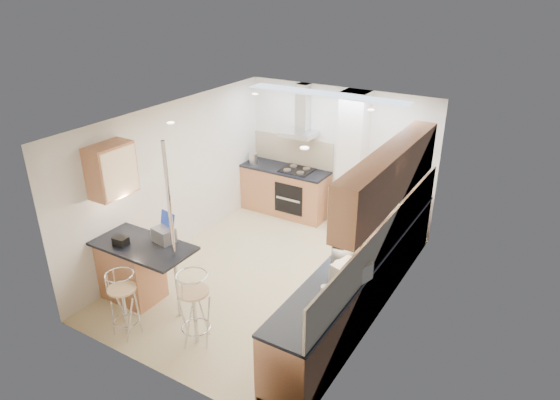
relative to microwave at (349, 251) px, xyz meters
The scene contains 16 objects.
ground 1.82m from the microwave, 166.23° to the left, with size 4.80×4.80×0.00m, color beige.
room_shell 1.42m from the microwave, 146.83° to the left, with size 3.64×4.84×2.51m.
right_counter 0.69m from the microwave, 79.88° to the left, with size 0.63×4.40×0.92m.
back_counter 3.47m from the microwave, 134.23° to the left, with size 1.70×0.63×0.92m.
peninsula 2.85m from the microwave, 156.81° to the right, with size 1.47×0.72×0.94m.
microwave is the anchor object (origin of this frame).
laptop 2.50m from the microwave, 159.47° to the right, with size 0.29×0.22×0.20m, color gray.
bag 3.05m from the microwave, 156.04° to the right, with size 0.19×0.14×0.11m, color black.
bar_stool_near 2.94m from the microwave, 142.74° to the right, with size 0.38×0.38×0.93m, color tan, non-canonical shape.
bar_stool_end 2.07m from the microwave, 135.36° to the right, with size 0.41×0.41×1.01m, color tan, non-canonical shape.
jar_a 1.26m from the microwave, 85.34° to the left, with size 0.12×0.12×0.20m, color silver.
jar_b 1.64m from the microwave, 87.47° to the left, with size 0.11×0.11×0.14m, color silver.
jar_c 0.41m from the microwave, 82.45° to the right, with size 0.14×0.14×0.20m, color beige.
jar_d 0.87m from the microwave, 84.22° to the right, with size 0.10×0.10×0.13m, color silver.
bread_bin 0.44m from the microwave, 62.44° to the right, with size 0.33×0.42×0.22m, color silver.
kettle 3.86m from the microwave, 142.26° to the left, with size 0.16×0.16×0.20m, color silver.
Camera 1 is at (3.52, -5.52, 4.28)m, focal length 32.00 mm.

